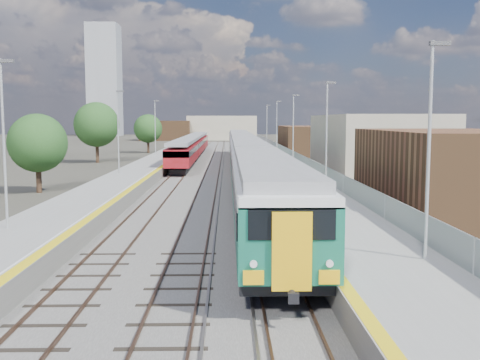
{
  "coord_description": "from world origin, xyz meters",
  "views": [
    {
      "loc": [
        -0.29,
        -17.04,
        5.87
      ],
      "look_at": [
        0.46,
        17.03,
        2.2
      ],
      "focal_mm": 42.0,
      "sensor_mm": 36.0,
      "label": 1
    }
  ],
  "objects": [
    {
      "name": "ballast_bed",
      "position": [
        -2.25,
        52.5,
        0.03
      ],
      "size": [
        10.5,
        155.0,
        0.06
      ],
      "primitive_type": "cube",
      "color": "#565451",
      "rests_on": "ground"
    },
    {
      "name": "platform_right",
      "position": [
        5.28,
        52.49,
        0.54
      ],
      "size": [
        4.7,
        155.0,
        8.52
      ],
      "color": "slate",
      "rests_on": "ground"
    },
    {
      "name": "tree_a",
      "position": [
        -15.53,
        28.21,
        4.0
      ],
      "size": [
        4.69,
        4.69,
        6.36
      ],
      "color": "#382619",
      "rests_on": "ground"
    },
    {
      "name": "tree_d",
      "position": [
        20.96,
        72.4,
        3.84
      ],
      "size": [
        4.51,
        4.51,
        6.11
      ],
      "color": "#382619",
      "rests_on": "ground"
    },
    {
      "name": "tree_b",
      "position": [
        -18.18,
        60.17,
        5.21
      ],
      "size": [
        6.1,
        6.1,
        8.27
      ],
      "color": "#382619",
      "rests_on": "ground"
    },
    {
      "name": "buildings",
      "position": [
        -18.12,
        138.6,
        10.7
      ],
      "size": [
        72.0,
        185.5,
        40.0
      ],
      "color": "brown",
      "rests_on": "ground"
    },
    {
      "name": "tree_c",
      "position": [
        -14.46,
        83.2,
        4.3
      ],
      "size": [
        5.04,
        5.04,
        6.84
      ],
      "color": "#382619",
      "rests_on": "ground"
    },
    {
      "name": "platform_left",
      "position": [
        -9.05,
        52.49,
        0.52
      ],
      "size": [
        4.3,
        155.0,
        8.52
      ],
      "color": "slate",
      "rests_on": "ground"
    },
    {
      "name": "green_train",
      "position": [
        1.5,
        41.25,
        2.39
      ],
      "size": [
        3.09,
        85.79,
        3.4
      ],
      "color": "black",
      "rests_on": "ground"
    },
    {
      "name": "red_train",
      "position": [
        -5.5,
        66.39,
        1.99
      ],
      "size": [
        2.67,
        54.27,
        3.37
      ],
      "color": "black",
      "rests_on": "ground"
    },
    {
      "name": "ground",
      "position": [
        0.0,
        50.0,
        0.0
      ],
      "size": [
        320.0,
        320.0,
        0.0
      ],
      "primitive_type": "plane",
      "color": "#47443A",
      "rests_on": "ground"
    },
    {
      "name": "tracks",
      "position": [
        -1.65,
        54.18,
        0.11
      ],
      "size": [
        8.96,
        160.0,
        0.17
      ],
      "color": "#4C3323",
      "rests_on": "ground"
    }
  ]
}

